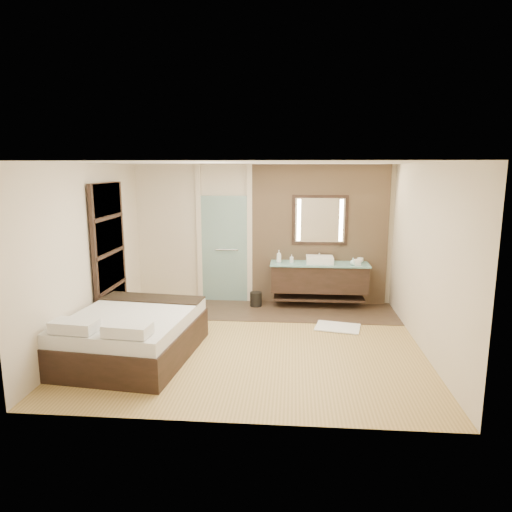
# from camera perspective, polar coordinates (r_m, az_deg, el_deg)

# --- Properties ---
(floor) EXTENTS (5.00, 5.00, 0.00)m
(floor) POSITION_cam_1_polar(r_m,az_deg,el_deg) (7.11, -0.44, -10.76)
(floor) COLOR #A28043
(floor) RESTS_ON ground
(tile_strip) EXTENTS (3.80, 1.30, 0.01)m
(tile_strip) POSITION_cam_1_polar(r_m,az_deg,el_deg) (8.59, 4.55, -6.87)
(tile_strip) COLOR #3D2A21
(tile_strip) RESTS_ON floor
(stone_wall) EXTENTS (2.60, 0.08, 2.70)m
(stone_wall) POSITION_cam_1_polar(r_m,az_deg,el_deg) (8.89, 7.92, 2.58)
(stone_wall) COLOR #A27D5C
(stone_wall) RESTS_ON floor
(vanity) EXTENTS (1.85, 0.55, 0.88)m
(vanity) POSITION_cam_1_polar(r_m,az_deg,el_deg) (8.75, 7.89, -2.69)
(vanity) COLOR black
(vanity) RESTS_ON stone_wall
(mirror_unit) EXTENTS (1.06, 0.04, 0.96)m
(mirror_unit) POSITION_cam_1_polar(r_m,az_deg,el_deg) (8.80, 7.99, 4.46)
(mirror_unit) COLOR black
(mirror_unit) RESTS_ON stone_wall
(frosted_door) EXTENTS (1.10, 0.12, 2.70)m
(frosted_door) POSITION_cam_1_polar(r_m,az_deg,el_deg) (9.00, -3.95, 1.43)
(frosted_door) COLOR #BCEEE7
(frosted_door) RESTS_ON floor
(shoji_partition) EXTENTS (0.06, 1.20, 2.40)m
(shoji_partition) POSITION_cam_1_polar(r_m,az_deg,el_deg) (7.91, -17.82, 0.09)
(shoji_partition) COLOR black
(shoji_partition) RESTS_ON floor
(bed) EXTENTS (1.82, 2.18, 0.78)m
(bed) POSITION_cam_1_polar(r_m,az_deg,el_deg) (6.74, -15.27, -9.46)
(bed) COLOR black
(bed) RESTS_ON floor
(bath_mat) EXTENTS (0.81, 0.64, 0.02)m
(bath_mat) POSITION_cam_1_polar(r_m,az_deg,el_deg) (7.82, 10.18, -8.75)
(bath_mat) COLOR white
(bath_mat) RESTS_ON floor
(waste_bin) EXTENTS (0.24, 0.24, 0.28)m
(waste_bin) POSITION_cam_1_polar(r_m,az_deg,el_deg) (8.81, -0.01, -5.45)
(waste_bin) COLOR black
(waste_bin) RESTS_ON floor
(tissue_box) EXTENTS (0.15, 0.15, 0.10)m
(tissue_box) POSITION_cam_1_polar(r_m,az_deg,el_deg) (8.63, 12.47, -0.77)
(tissue_box) COLOR white
(tissue_box) RESTS_ON vanity
(soap_bottle_a) EXTENTS (0.09, 0.09, 0.24)m
(soap_bottle_a) POSITION_cam_1_polar(r_m,az_deg,el_deg) (8.64, 2.88, -0.04)
(soap_bottle_a) COLOR white
(soap_bottle_a) RESTS_ON vanity
(soap_bottle_b) EXTENTS (0.07, 0.07, 0.15)m
(soap_bottle_b) POSITION_cam_1_polar(r_m,az_deg,el_deg) (8.67, 4.47, -0.31)
(soap_bottle_b) COLOR #B2B2B2
(soap_bottle_b) RESTS_ON vanity
(soap_bottle_c) EXTENTS (0.12, 0.12, 0.14)m
(soap_bottle_c) POSITION_cam_1_polar(r_m,az_deg,el_deg) (8.58, 12.03, -0.68)
(soap_bottle_c) COLOR #B8E8E5
(soap_bottle_c) RESTS_ON vanity
(cup) EXTENTS (0.15, 0.15, 0.09)m
(cup) POSITION_cam_1_polar(r_m,az_deg,el_deg) (8.85, 12.89, -0.52)
(cup) COLOR white
(cup) RESTS_ON vanity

